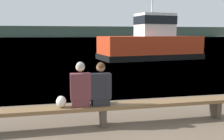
{
  "coord_description": "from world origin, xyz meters",
  "views": [
    {
      "loc": [
        -1.09,
        -2.09,
        2.09
      ],
      "look_at": [
        0.7,
        6.33,
        0.84
      ],
      "focal_mm": 40.0,
      "sensor_mm": 36.0,
      "label": 1
    }
  ],
  "objects_px": {
    "shopping_bag": "(61,102)",
    "person_right": "(101,87)",
    "bench_main": "(103,109)",
    "person_left": "(81,87)",
    "tugboat_red": "(151,45)"
  },
  "relations": [
    {
      "from": "shopping_bag",
      "to": "person_right",
      "type": "bearing_deg",
      "value": 0.16
    },
    {
      "from": "shopping_bag",
      "to": "bench_main",
      "type": "bearing_deg",
      "value": 0.09
    },
    {
      "from": "person_left",
      "to": "shopping_bag",
      "type": "xyz_separation_m",
      "value": [
        -0.43,
        -0.0,
        -0.3
      ]
    },
    {
      "from": "person_right",
      "to": "shopping_bag",
      "type": "bearing_deg",
      "value": -179.84
    },
    {
      "from": "bench_main",
      "to": "shopping_bag",
      "type": "bearing_deg",
      "value": -179.91
    },
    {
      "from": "tugboat_red",
      "to": "bench_main",
      "type": "bearing_deg",
      "value": 147.51
    },
    {
      "from": "shopping_bag",
      "to": "tugboat_red",
      "type": "height_order",
      "value": "tugboat_red"
    },
    {
      "from": "bench_main",
      "to": "person_right",
      "type": "bearing_deg",
      "value": 178.53
    },
    {
      "from": "person_right",
      "to": "shopping_bag",
      "type": "height_order",
      "value": "person_right"
    },
    {
      "from": "person_left",
      "to": "person_right",
      "type": "bearing_deg",
      "value": 0.06
    },
    {
      "from": "person_left",
      "to": "shopping_bag",
      "type": "height_order",
      "value": "person_left"
    },
    {
      "from": "bench_main",
      "to": "person_right",
      "type": "xyz_separation_m",
      "value": [
        -0.04,
        0.0,
        0.51
      ]
    },
    {
      "from": "bench_main",
      "to": "person_left",
      "type": "height_order",
      "value": "person_left"
    },
    {
      "from": "bench_main",
      "to": "person_left",
      "type": "distance_m",
      "value": 0.71
    },
    {
      "from": "bench_main",
      "to": "person_left",
      "type": "xyz_separation_m",
      "value": [
        -0.49,
        0.0,
        0.52
      ]
    }
  ]
}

